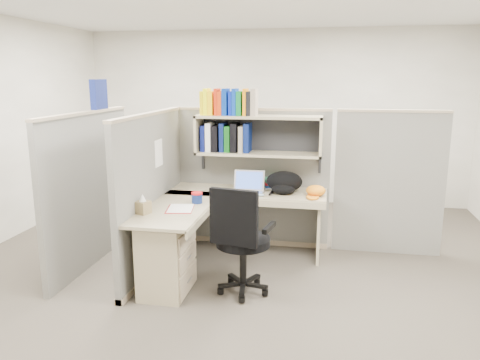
% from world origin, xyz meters
% --- Properties ---
extents(ground, '(6.00, 6.00, 0.00)m').
position_xyz_m(ground, '(0.00, 0.00, 0.00)').
color(ground, '#353029').
rests_on(ground, ground).
extents(room_shell, '(6.00, 6.00, 6.00)m').
position_xyz_m(room_shell, '(0.00, 0.00, 1.62)').
color(room_shell, '#B2ADA0').
rests_on(room_shell, ground).
extents(cubicle, '(3.79, 1.84, 1.95)m').
position_xyz_m(cubicle, '(-0.37, 0.45, 0.91)').
color(cubicle, '#60605B').
rests_on(cubicle, ground).
extents(desk, '(1.74, 1.75, 0.73)m').
position_xyz_m(desk, '(-0.41, -0.29, 0.44)').
color(desk, tan).
rests_on(desk, ground).
extents(laptop, '(0.34, 0.34, 0.24)m').
position_xyz_m(laptop, '(0.02, 0.48, 0.85)').
color(laptop, '#B1B2B6').
rests_on(laptop, desk).
extents(backpack, '(0.48, 0.43, 0.23)m').
position_xyz_m(backpack, '(0.41, 0.56, 0.85)').
color(backpack, black).
rests_on(backpack, desk).
extents(orange_cap, '(0.26, 0.29, 0.11)m').
position_xyz_m(orange_cap, '(0.75, 0.50, 0.79)').
color(orange_cap, orange).
rests_on(orange_cap, desk).
extents(snack_canister, '(0.11, 0.11, 0.11)m').
position_xyz_m(snack_canister, '(-0.42, -0.02, 0.79)').
color(snack_canister, navy).
rests_on(snack_canister, desk).
extents(tissue_box, '(0.15, 0.15, 0.19)m').
position_xyz_m(tissue_box, '(-0.81, -0.47, 0.82)').
color(tissue_box, olive).
rests_on(tissue_box, desk).
extents(mouse, '(0.08, 0.05, 0.03)m').
position_xyz_m(mouse, '(0.18, 0.37, 0.75)').
color(mouse, '#809DB6').
rests_on(mouse, desk).
extents(paper_cup, '(0.09, 0.09, 0.10)m').
position_xyz_m(paper_cup, '(-0.05, 0.69, 0.78)').
color(paper_cup, white).
rests_on(paper_cup, desk).
extents(book_stack, '(0.23, 0.27, 0.11)m').
position_xyz_m(book_stack, '(0.23, 0.77, 0.79)').
color(book_stack, slate).
rests_on(book_stack, desk).
extents(loose_paper, '(0.28, 0.35, 0.00)m').
position_xyz_m(loose_paper, '(-0.52, -0.24, 0.73)').
color(loose_paper, white).
rests_on(loose_paper, desk).
extents(task_chair, '(0.58, 0.54, 1.05)m').
position_xyz_m(task_chair, '(0.13, -0.48, 0.37)').
color(task_chair, black).
rests_on(task_chair, ground).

